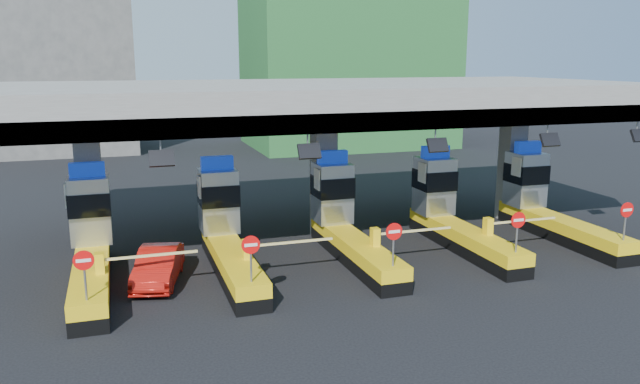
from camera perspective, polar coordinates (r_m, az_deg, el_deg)
name	(u,v)px	position (r m, az deg, el deg)	size (l,w,h in m)	color
ground	(346,255)	(26.29, 2.41, -5.74)	(120.00, 120.00, 0.00)	black
toll_canopy	(325,103)	(27.79, 0.42, 8.15)	(28.00, 12.09, 7.00)	slate
toll_lane_far_left	(91,242)	(24.63, -20.22, -4.34)	(4.43, 8.00, 4.16)	black
toll_lane_left	(225,231)	(24.90, -8.65, -3.54)	(4.43, 8.00, 4.16)	black
toll_lane_center	(344,221)	(26.14, 2.22, -2.65)	(4.43, 8.00, 4.16)	black
toll_lane_right	(450,212)	(28.23, 11.79, -1.79)	(4.43, 8.00, 4.16)	black
toll_lane_far_right	(544,204)	(30.99, 19.84, -1.02)	(4.43, 8.00, 4.16)	black
bg_building_concrete	(47,47)	(59.64, -23.69, 12.04)	(14.00, 10.00, 18.00)	#4C4C49
red_car	(158,266)	(23.64, -14.57, -6.56)	(1.38, 3.94, 1.30)	red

